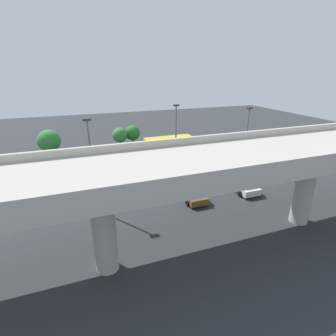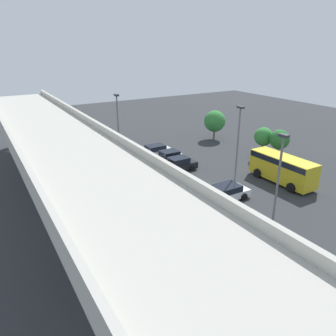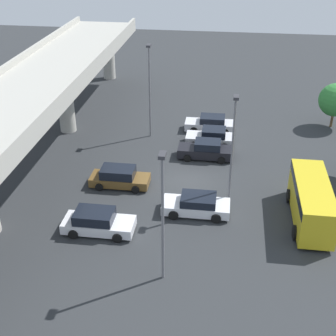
{
  "view_description": "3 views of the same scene",
  "coord_description": "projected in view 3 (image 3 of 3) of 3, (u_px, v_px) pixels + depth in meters",
  "views": [
    {
      "loc": [
        9.28,
        26.79,
        12.46
      ],
      "look_at": [
        0.08,
        2.09,
        2.38
      ],
      "focal_mm": 28.0,
      "sensor_mm": 36.0,
      "label": 1
    },
    {
      "loc": [
        -25.11,
        17.66,
        13.71
      ],
      "look_at": [
        1.53,
        1.77,
        1.81
      ],
      "focal_mm": 35.0,
      "sensor_mm": 36.0,
      "label": 2
    },
    {
      "loc": [
        -31.46,
        -2.74,
        18.61
      ],
      "look_at": [
        0.01,
        1.54,
        1.11
      ],
      "focal_mm": 50.0,
      "sensor_mm": 36.0,
      "label": 3
    }
  ],
  "objects": [
    {
      "name": "parked_car_4",
      "position": [
        211.0,
        137.0,
        42.11
      ],
      "size": [
        2.17,
        4.31,
        1.56
      ],
      "rotation": [
        0.0,
        0.0,
        1.57
      ],
      "color": "silver",
      "rests_on": "ground_plane"
    },
    {
      "name": "highway_overpass",
      "position": [
        26.0,
        101.0,
        35.15
      ],
      "size": [
        50.53,
        7.09,
        7.5
      ],
      "color": "#ADAAA0",
      "rests_on": "ground_plane"
    },
    {
      "name": "lamp_post_mid_lot",
      "position": [
        233.0,
        145.0,
        31.3
      ],
      "size": [
        0.7,
        0.35,
        8.33
      ],
      "color": "slate",
      "rests_on": "ground_plane"
    },
    {
      "name": "parked_car_2",
      "position": [
        119.0,
        177.0,
        35.8
      ],
      "size": [
        2.1,
        4.5,
        1.51
      ],
      "rotation": [
        0.0,
        0.0,
        -1.57
      ],
      "color": "brown",
      "rests_on": "ground_plane"
    },
    {
      "name": "parked_car_3",
      "position": [
        206.0,
        150.0,
        39.84
      ],
      "size": [
        2.03,
        4.62,
        1.58
      ],
      "rotation": [
        0.0,
        0.0,
        1.57
      ],
      "color": "black",
      "rests_on": "ground_plane"
    },
    {
      "name": "ground_plane",
      "position": [
        187.0,
        182.0,
        36.61
      ],
      "size": [
        105.06,
        105.06,
        0.0
      ],
      "primitive_type": "plane",
      "color": "#2D3033"
    },
    {
      "name": "shuttle_bus",
      "position": [
        312.0,
        199.0,
        31.25
      ],
      "size": [
        7.21,
        2.55,
        2.83
      ],
      "color": "gold",
      "rests_on": "ground_plane"
    },
    {
      "name": "parked_car_1",
      "position": [
        197.0,
        205.0,
        32.51
      ],
      "size": [
        2.2,
        4.69,
        1.41
      ],
      "rotation": [
        0.0,
        0.0,
        1.57
      ],
      "color": "silver",
      "rests_on": "ground_plane"
    },
    {
      "name": "parked_car_5",
      "position": [
        211.0,
        124.0,
        44.76
      ],
      "size": [
        2.1,
        4.75,
        1.52
      ],
      "rotation": [
        0.0,
        0.0,
        1.57
      ],
      "color": "silver",
      "rests_on": "ground_plane"
    },
    {
      "name": "lamp_post_near_aisle",
      "position": [
        163.0,
        209.0,
        24.8
      ],
      "size": [
        0.7,
        0.35,
        8.06
      ],
      "color": "slate",
      "rests_on": "ground_plane"
    },
    {
      "name": "lamp_post_by_overpass",
      "position": [
        150.0,
        85.0,
        41.68
      ],
      "size": [
        0.7,
        0.35,
        8.6
      ],
      "color": "slate",
      "rests_on": "ground_plane"
    },
    {
      "name": "parked_car_0",
      "position": [
        97.0,
        222.0,
        30.64
      ],
      "size": [
        2.21,
        4.69,
        1.53
      ],
      "rotation": [
        0.0,
        0.0,
        -1.57
      ],
      "color": "silver",
      "rests_on": "ground_plane"
    },
    {
      "name": "tree_front_far_right",
      "position": [
        335.0,
        100.0,
        44.64
      ],
      "size": [
        3.18,
        3.18,
        4.37
      ],
      "color": "brown",
      "rests_on": "ground_plane"
    }
  ]
}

